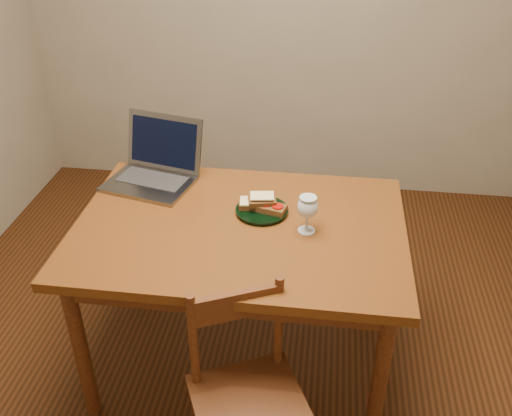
# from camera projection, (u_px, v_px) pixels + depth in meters

# --- Properties ---
(floor) EXTENTS (3.20, 3.20, 0.02)m
(floor) POSITION_uv_depth(u_px,v_px,m) (243.00, 348.00, 2.70)
(floor) COLOR black
(floor) RESTS_ON ground
(table) EXTENTS (1.30, 0.90, 0.74)m
(table) POSITION_uv_depth(u_px,v_px,m) (240.00, 242.00, 2.29)
(table) COLOR #43210B
(table) RESTS_ON floor
(chair) EXTENTS (0.49, 0.48, 0.40)m
(chair) POSITION_uv_depth(u_px,v_px,m) (247.00, 390.00, 1.94)
(chair) COLOR #3B190C
(chair) RESTS_ON floor
(plate) EXTENTS (0.22, 0.22, 0.02)m
(plate) POSITION_uv_depth(u_px,v_px,m) (262.00, 211.00, 2.31)
(plate) COLOR black
(plate) RESTS_ON table
(sandwich_cheese) EXTENTS (0.12, 0.08, 0.04)m
(sandwich_cheese) POSITION_uv_depth(u_px,v_px,m) (253.00, 203.00, 2.31)
(sandwich_cheese) COLOR #381E0C
(sandwich_cheese) RESTS_ON plate
(sandwich_tomato) EXTENTS (0.13, 0.09, 0.04)m
(sandwich_tomato) POSITION_uv_depth(u_px,v_px,m) (272.00, 207.00, 2.29)
(sandwich_tomato) COLOR #381E0C
(sandwich_tomato) RESTS_ON plate
(sandwich_top) EXTENTS (0.12, 0.09, 0.03)m
(sandwich_top) POSITION_uv_depth(u_px,v_px,m) (262.00, 199.00, 2.29)
(sandwich_top) COLOR #381E0C
(sandwich_top) RESTS_ON plate
(milk_glass) EXTENTS (0.08, 0.08, 0.16)m
(milk_glass) POSITION_uv_depth(u_px,v_px,m) (307.00, 214.00, 2.17)
(milk_glass) COLOR white
(milk_glass) RESTS_ON table
(laptop) EXTENTS (0.43, 0.41, 0.26)m
(laptop) POSITION_uv_depth(u_px,v_px,m) (156.00, 164.00, 2.53)
(laptop) COLOR slate
(laptop) RESTS_ON table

